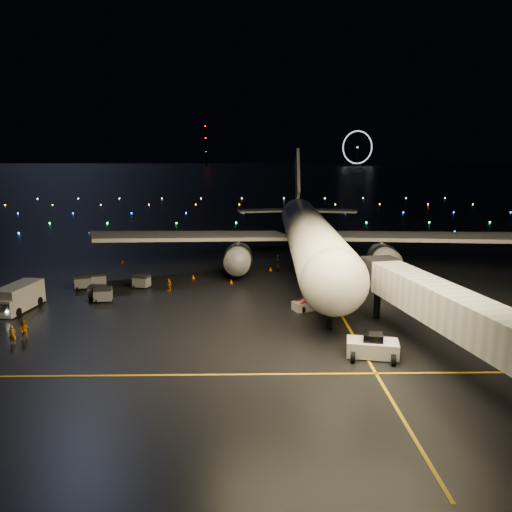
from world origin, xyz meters
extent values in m
plane|color=black|center=(0.00, 300.00, 0.00)|extent=(2000.00, 2000.00, 0.00)
cube|color=#E1A309|center=(12.00, 15.00, 0.01)|extent=(0.25, 80.00, 0.02)
cube|color=#E1A309|center=(-5.00, -10.00, 0.01)|extent=(60.00, 0.25, 0.02)
cube|color=silver|center=(12.53, -6.64, 1.02)|extent=(4.65, 3.04, 2.04)
cube|color=silver|center=(-23.30, 7.23, 1.45)|extent=(3.63, 8.15, 2.90)
imported|color=orange|center=(-19.44, -3.05, 0.85)|extent=(0.67, 0.49, 1.70)
imported|color=orange|center=(-18.73, -2.17, 0.97)|extent=(1.03, 0.85, 1.94)
imported|color=orange|center=(-7.92, 14.60, 0.80)|extent=(0.95, 0.94, 1.61)
cone|color=#F84C01|center=(-0.20, 18.33, 0.26)|extent=(0.58, 0.58, 0.52)
cone|color=#F84C01|center=(5.44, 25.70, 0.26)|extent=(0.49, 0.49, 0.53)
cone|color=#F84C01|center=(-5.54, 20.93, 0.26)|extent=(0.55, 0.55, 0.52)
cone|color=#F84C01|center=(-17.95, 31.55, 0.27)|extent=(0.58, 0.58, 0.53)
cylinder|color=black|center=(-60.00, 740.00, 32.00)|extent=(1.80, 1.80, 64.00)
cube|color=gray|center=(-11.71, 16.20, 0.84)|extent=(2.32, 1.94, 1.69)
cube|color=gray|center=(-14.92, 10.05, 0.85)|extent=(2.16, 1.65, 1.70)
cube|color=gray|center=(-15.99, 11.38, 0.81)|extent=(1.94, 1.39, 1.61)
cube|color=gray|center=(-17.62, 17.68, 0.79)|extent=(2.14, 1.75, 1.58)
cube|color=gray|center=(-19.10, 15.93, 0.89)|extent=(2.41, 1.98, 1.77)
camera|label=1|loc=(1.86, -46.38, 16.87)|focal=35.00mm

